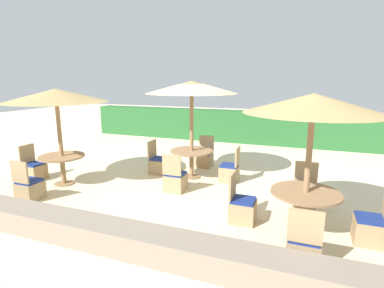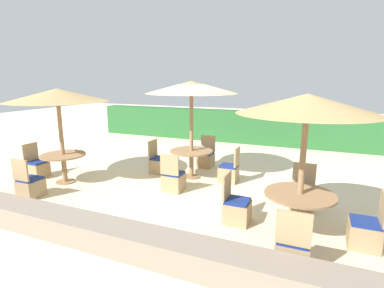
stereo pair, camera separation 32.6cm
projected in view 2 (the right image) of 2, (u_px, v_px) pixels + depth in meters
name	position (u px, v px, depth m)	size (l,w,h in m)	color
ground_plane	(183.00, 182.00, 7.76)	(40.00, 40.00, 0.00)	beige
hedge_row	(238.00, 126.00, 12.63)	(13.00, 0.70, 1.33)	#28602D
stone_border	(99.00, 233.00, 4.81)	(10.00, 0.56, 0.40)	gray
parasol_front_left	(57.00, 96.00, 7.31)	(2.45, 2.45, 2.40)	#93704C
round_table_front_left	(64.00, 160.00, 7.65)	(1.10, 1.10, 0.75)	#93704C
patio_chair_front_left_west	(37.00, 168.00, 8.12)	(0.46, 0.46, 0.93)	tan
patio_chair_front_left_south	(30.00, 186.00, 6.75)	(0.46, 0.46, 0.93)	tan
parasol_center	(191.00, 88.00, 7.68)	(2.38, 2.38, 2.58)	#93704C
round_table_center	(191.00, 156.00, 8.06)	(1.15, 1.15, 0.75)	#93704C
patio_chair_center_east	(229.00, 172.00, 7.77)	(0.46, 0.46, 0.93)	tan
patio_chair_center_south	(173.00, 180.00, 7.15)	(0.46, 0.46, 0.93)	tan
patio_chair_center_west	(159.00, 164.00, 8.52)	(0.46, 0.46, 0.93)	tan
patio_chair_center_north	(206.00, 158.00, 9.11)	(0.46, 0.46, 0.93)	tan
parasol_front_right	(307.00, 105.00, 4.74)	(2.26, 2.26, 2.40)	#93704C
round_table_front_right	(299.00, 201.00, 5.08)	(1.18, 1.18, 0.73)	#93704C
patio_chair_front_right_east	(365.00, 232.00, 4.73)	(0.46, 0.46, 0.93)	tan
patio_chair_front_right_north	(302.00, 197.00, 6.13)	(0.46, 0.46, 0.93)	tan
patio_chair_front_right_west	(236.00, 209.00, 5.56)	(0.46, 0.46, 0.93)	tan
patio_chair_front_right_south	(293.00, 250.00, 4.21)	(0.46, 0.46, 0.93)	tan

